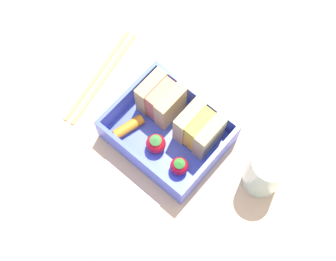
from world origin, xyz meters
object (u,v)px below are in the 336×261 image
at_px(strawberry_left, 155,143).
at_px(strawberry_far_left, 179,166).
at_px(chopstick_pair, 101,75).
at_px(carrot_stick_far_left, 129,127).
at_px(folded_napkin, 106,211).
at_px(sandwich_left, 161,99).
at_px(sandwich_center_left, 199,129).
at_px(drinking_glass, 266,172).

distance_m(strawberry_left, strawberry_far_left, 0.05).
bearing_deg(chopstick_pair, carrot_stick_far_left, -22.40).
distance_m(chopstick_pair, folded_napkin, 0.22).
bearing_deg(carrot_stick_far_left, folded_napkin, -63.11).
bearing_deg(chopstick_pair, strawberry_left, -13.78).
distance_m(sandwich_left, sandwich_center_left, 0.07).
height_order(strawberry_left, drinking_glass, drinking_glass).
xyz_separation_m(strawberry_far_left, folded_napkin, (-0.04, -0.11, -0.02)).
relative_size(drinking_glass, folded_napkin, 0.75).
relative_size(sandwich_center_left, folded_napkin, 0.54).
distance_m(strawberry_left, chopstick_pair, 0.15).
xyz_separation_m(sandwich_center_left, drinking_glass, (0.11, 0.01, -0.00)).
bearing_deg(drinking_glass, folded_napkin, -127.76).
relative_size(carrot_stick_far_left, drinking_glass, 0.56).
relative_size(sandwich_center_left, strawberry_left, 1.75).
relative_size(sandwich_left, drinking_glass, 0.72).
relative_size(sandwich_center_left, strawberry_far_left, 1.88).
bearing_deg(sandwich_left, drinking_glass, 3.22).
bearing_deg(strawberry_left, sandwich_left, 123.34).
relative_size(strawberry_far_left, folded_napkin, 0.29).
xyz_separation_m(strawberry_left, folded_napkin, (0.01, -0.12, -0.03)).
bearing_deg(drinking_glass, sandwich_left, -176.78).
relative_size(carrot_stick_far_left, folded_napkin, 0.42).
distance_m(drinking_glass, folded_napkin, 0.23).
height_order(chopstick_pair, drinking_glass, drinking_glass).
height_order(strawberry_left, chopstick_pair, strawberry_left).
height_order(drinking_glass, folded_napkin, drinking_glass).
height_order(chopstick_pair, folded_napkin, chopstick_pair).
xyz_separation_m(sandwich_left, strawberry_far_left, (0.08, -0.06, -0.02)).
bearing_deg(strawberry_far_left, sandwich_center_left, 101.26).
bearing_deg(folded_napkin, strawberry_far_left, 70.23).
xyz_separation_m(sandwich_center_left, strawberry_left, (-0.04, -0.05, -0.01)).
xyz_separation_m(carrot_stick_far_left, chopstick_pair, (-0.10, 0.04, -0.02)).
height_order(strawberry_far_left, folded_napkin, strawberry_far_left).
bearing_deg(drinking_glass, strawberry_far_left, -145.93).
xyz_separation_m(sandwich_center_left, strawberry_far_left, (0.01, -0.06, -0.02)).
xyz_separation_m(sandwich_left, chopstick_pair, (-0.11, -0.02, -0.04)).
bearing_deg(sandwich_left, strawberry_left, -56.66).
bearing_deg(drinking_glass, strawberry_left, -156.85).
height_order(strawberry_left, strawberry_far_left, strawberry_left).
distance_m(sandwich_center_left, strawberry_left, 0.07).
height_order(sandwich_left, strawberry_far_left, sandwich_left).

